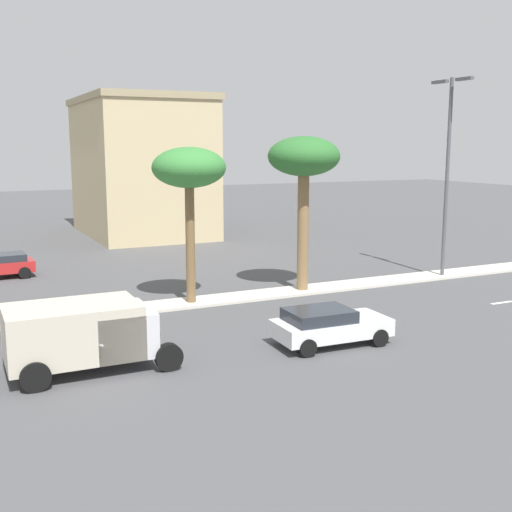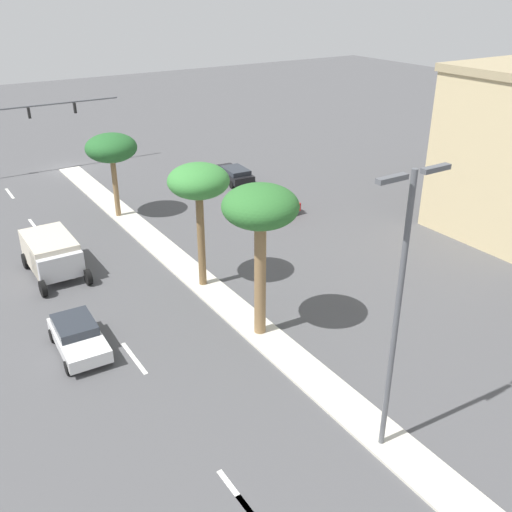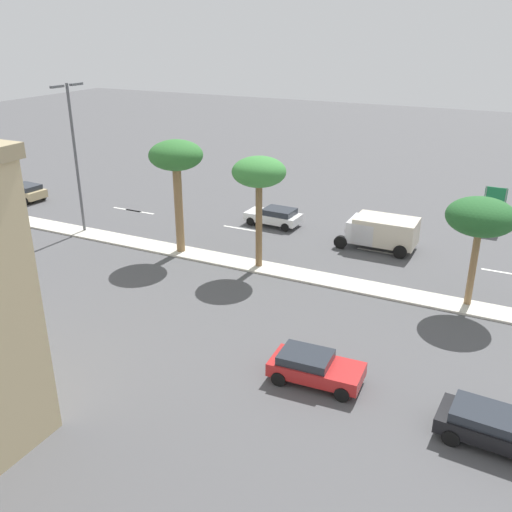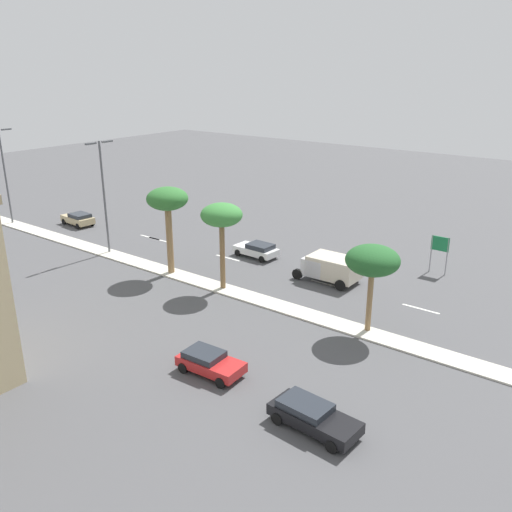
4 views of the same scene
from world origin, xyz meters
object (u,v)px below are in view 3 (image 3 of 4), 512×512
object	(u,v)px
sedan_black_left	(500,428)
directional_road_sign	(495,200)
street_lamp_far	(75,148)
sedan_white_mid	(275,216)
box_truck	(379,231)
palm_tree_trailing	(259,174)
sedan_tan_center	(24,191)
palm_tree_center	(481,218)
sedan_red_rear	(314,367)
palm_tree_rear	(176,159)

from	to	relation	value
sedan_black_left	directional_road_sign	bearing A→B (deg)	5.65
directional_road_sign	street_lamp_far	distance (m)	30.40
sedan_white_mid	box_truck	distance (m)	8.42
sedan_white_mid	street_lamp_far	bearing A→B (deg)	122.08
palm_tree_trailing	sedan_tan_center	distance (m)	25.69
palm_tree_center	directional_road_sign	bearing A→B (deg)	0.09
box_truck	sedan_tan_center	bearing A→B (deg)	94.42
palm_tree_center	street_lamp_far	bearing A→B (deg)	90.14
palm_tree_trailing	sedan_black_left	world-z (taller)	palm_tree_trailing
palm_tree_trailing	sedan_tan_center	xyz separation A→B (m)	(4.24, 24.80, -5.23)
street_lamp_far	sedan_white_mid	xyz separation A→B (m)	(7.53, -12.02, -5.47)
box_truck	directional_road_sign	bearing A→B (deg)	-42.54
sedan_black_left	sedan_tan_center	world-z (taller)	sedan_tan_center
directional_road_sign	palm_tree_center	distance (m)	13.76
sedan_red_rear	palm_tree_trailing	bearing A→B (deg)	36.70
palm_tree_trailing	sedan_white_mid	size ratio (longest dim) A/B	1.64
palm_tree_center	street_lamp_far	size ratio (longest dim) A/B	0.57
sedan_black_left	sedan_tan_center	size ratio (longest dim) A/B	1.12
palm_tree_rear	directional_road_sign	bearing A→B (deg)	-52.92
sedan_red_rear	box_truck	size ratio (longest dim) A/B	0.77
sedan_black_left	box_truck	distance (m)	19.62
palm_tree_rear	sedan_red_rear	world-z (taller)	palm_tree_rear
directional_road_sign	sedan_white_mid	world-z (taller)	directional_road_sign
street_lamp_far	sedan_red_rear	bearing A→B (deg)	-115.09
sedan_white_mid	box_truck	xyz separation A→B (m)	(-1.15, -8.33, 0.51)
street_lamp_far	sedan_white_mid	size ratio (longest dim) A/B	2.47
directional_road_sign	box_truck	bearing A→B (deg)	137.46
box_truck	sedan_red_rear	bearing A→B (deg)	-174.59
street_lamp_far	sedan_black_left	world-z (taller)	street_lamp_far
palm_tree_center	sedan_white_mid	distance (m)	17.24
street_lamp_far	box_truck	size ratio (longest dim) A/B	2.00
palm_tree_rear	sedan_red_rear	xyz separation A→B (m)	(-10.00, -13.29, -5.63)
sedan_red_rear	sedan_tan_center	xyz separation A→B (m)	(14.28, 32.28, 0.05)
directional_road_sign	palm_tree_rear	world-z (taller)	palm_tree_rear
palm_tree_rear	sedan_tan_center	xyz separation A→B (m)	(4.28, 19.00, -5.58)
palm_tree_center	box_truck	distance (m)	9.90
palm_tree_center	palm_tree_trailing	xyz separation A→B (m)	(-0.29, 12.51, 0.96)
palm_tree_center	sedan_tan_center	size ratio (longest dim) A/B	1.41
sedan_red_rear	sedan_black_left	distance (m)	7.48
street_lamp_far	sedan_red_rear	size ratio (longest dim) A/B	2.60
directional_road_sign	palm_tree_rear	bearing A→B (deg)	127.08
palm_tree_trailing	palm_tree_rear	bearing A→B (deg)	90.46
sedan_red_rear	sedan_white_mid	distance (m)	20.37
sedan_red_rear	box_truck	bearing A→B (deg)	5.41
sedan_red_rear	sedan_white_mid	bearing A→B (deg)	29.10
sedan_white_mid	sedan_tan_center	xyz separation A→B (m)	(-3.52, 22.38, 0.03)
directional_road_sign	street_lamp_far	bearing A→B (deg)	116.72
sedan_red_rear	street_lamp_far	bearing A→B (deg)	64.91
directional_road_sign	sedan_tan_center	size ratio (longest dim) A/B	0.78
palm_tree_center	sedan_black_left	bearing A→B (deg)	-167.75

